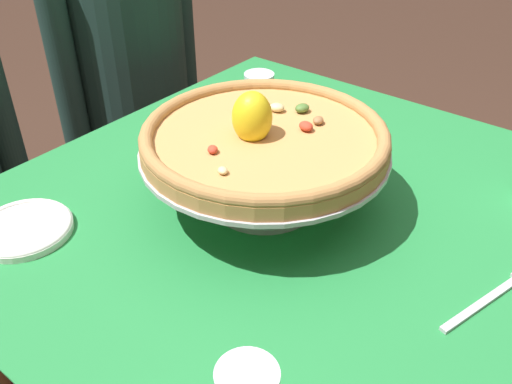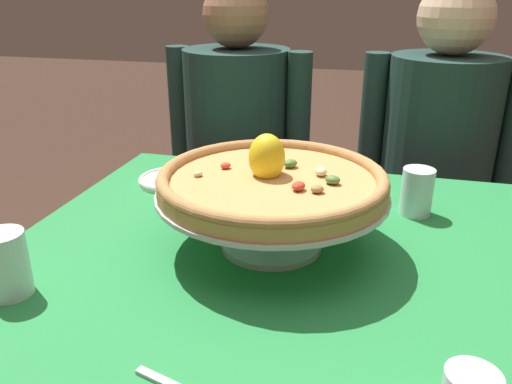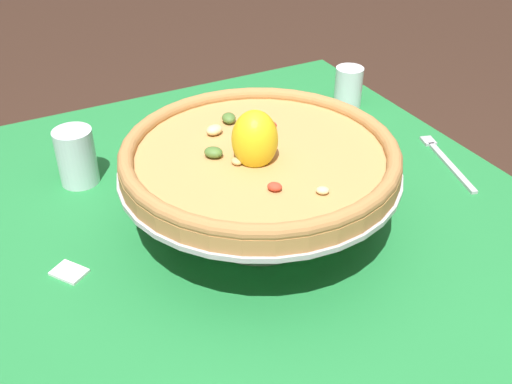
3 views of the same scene
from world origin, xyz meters
name	(u,v)px [view 3 (image 3 of 3)]	position (x,y,z in m)	size (l,w,h in m)	color
dining_table	(255,266)	(0.00, 0.00, 0.63)	(1.08, 0.97, 0.75)	olive
pizza_stand	(260,184)	(-0.03, 0.01, 0.83)	(0.44, 0.44, 0.12)	#B7B7C1
pizza	(260,155)	(-0.03, 0.01, 0.89)	(0.43, 0.43, 0.11)	tan
water_glass_back_right	(77,160)	(0.25, 0.24, 0.79)	(0.07, 0.07, 0.11)	silver
water_glass_front_right	(348,89)	(0.28, -0.38, 0.79)	(0.06, 0.06, 0.09)	white
dinner_fork	(445,160)	(-0.01, -0.41, 0.75)	(0.21, 0.08, 0.01)	#B7B7C1
sugar_packet	(70,274)	(0.00, 0.31, 0.75)	(0.05, 0.04, 0.01)	white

